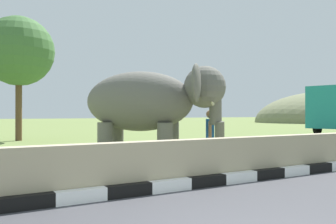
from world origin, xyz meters
The scene contains 6 objects.
striped_curb centered at (-0.35, 3.39, 0.12)m, with size 16.20×0.20×0.24m.
barrier_parapet centered at (2.00, 3.69, 0.50)m, with size 28.00×0.36×1.00m, color tan.
elephant centered at (2.08, 6.25, 1.86)m, with size 3.89×3.77×2.87m.
person_handler centered at (3.68, 5.65, 0.93)m, with size 0.45×0.57×1.66m.
tree_distant centered at (0.28, 19.29, 5.11)m, with size 3.98×3.98×7.13m.
hill_east centered at (55.00, 38.07, 0.00)m, with size 29.36×23.49×11.14m.
Camera 1 is at (-2.62, -2.75, 1.56)m, focal length 38.31 mm.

